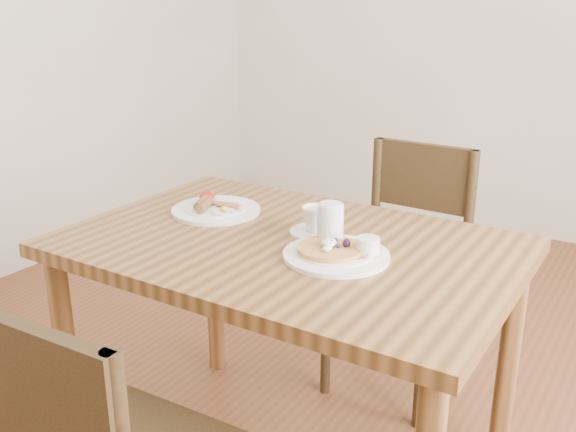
% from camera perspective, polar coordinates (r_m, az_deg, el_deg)
% --- Properties ---
extents(dining_table, '(1.20, 0.80, 0.75)m').
position_cam_1_polar(dining_table, '(1.77, 0.00, -5.18)').
color(dining_table, brown).
rests_on(dining_table, ground).
extents(chair_far, '(0.43, 0.43, 0.88)m').
position_cam_1_polar(chair_far, '(2.33, 10.29, -3.61)').
color(chair_far, '#392814').
rests_on(chair_far, ground).
extents(pancake_plate, '(0.27, 0.27, 0.06)m').
position_cam_1_polar(pancake_plate, '(1.62, 4.46, -3.23)').
color(pancake_plate, white).
rests_on(pancake_plate, dining_table).
extents(breakfast_plate, '(0.27, 0.27, 0.04)m').
position_cam_1_polar(breakfast_plate, '(1.97, -6.53, 0.68)').
color(breakfast_plate, white).
rests_on(breakfast_plate, dining_table).
extents(teacup_saucer, '(0.14, 0.14, 0.08)m').
position_cam_1_polar(teacup_saucer, '(1.77, 2.42, -0.54)').
color(teacup_saucer, white).
rests_on(teacup_saucer, dining_table).
extents(water_glass, '(0.07, 0.07, 0.11)m').
position_cam_1_polar(water_glass, '(1.68, 3.77, -0.81)').
color(water_glass, silver).
rests_on(water_glass, dining_table).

